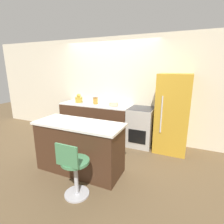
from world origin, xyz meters
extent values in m
plane|color=brown|center=(0.00, 0.00, 0.00)|extent=(14.00, 14.00, 0.00)
cube|color=beige|center=(0.00, 0.67, 1.30)|extent=(8.00, 0.06, 2.60)
cube|color=#422819|center=(-0.28, 0.33, 0.44)|extent=(1.88, 0.62, 0.89)
cube|color=white|center=(-0.28, 0.33, 0.90)|extent=(1.88, 0.62, 0.03)
cube|color=#9EA3A8|center=(-0.61, 0.33, 0.92)|extent=(0.44, 0.34, 0.01)
cube|color=#422819|center=(0.23, -1.19, 0.44)|extent=(1.53, 0.61, 0.88)
cube|color=white|center=(0.23, -1.19, 0.90)|extent=(1.59, 0.65, 0.04)
cube|color=#B7B2A8|center=(0.96, 0.33, 0.46)|extent=(0.58, 0.62, 0.92)
cube|color=black|center=(0.96, 0.01, 0.32)|extent=(0.41, 0.01, 0.32)
cube|color=#333338|center=(0.96, 0.33, 0.92)|extent=(0.55, 0.59, 0.01)
cube|color=gold|center=(1.66, 0.32, 0.86)|extent=(0.68, 0.65, 1.73)
cube|color=silver|center=(1.47, -0.02, 0.91)|extent=(0.02, 0.02, 0.78)
cylinder|color=#B7B7BC|center=(0.56, -1.78, 0.01)|extent=(0.37, 0.37, 0.02)
cylinder|color=#B7B7BC|center=(0.56, -1.78, 0.27)|extent=(0.06, 0.06, 0.53)
cylinder|color=#478456|center=(0.56, -1.78, 0.55)|extent=(0.41, 0.41, 0.04)
cube|color=#478456|center=(0.56, -1.95, 0.73)|extent=(0.35, 0.02, 0.31)
cylinder|color=#B29333|center=(-0.78, 0.31, 1.00)|extent=(0.20, 0.20, 0.15)
sphere|color=#B29333|center=(-0.78, 0.31, 1.11)|extent=(0.11, 0.11, 0.11)
cylinder|color=#C1B28E|center=(0.25, 0.31, 0.97)|extent=(0.24, 0.24, 0.09)
cylinder|color=#B77F33|center=(-0.26, 0.31, 1.00)|extent=(0.12, 0.12, 0.15)
cylinder|color=brown|center=(-0.26, 0.31, 1.09)|extent=(0.13, 0.13, 0.02)
camera|label=1|loc=(1.94, -3.61, 1.85)|focal=28.00mm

